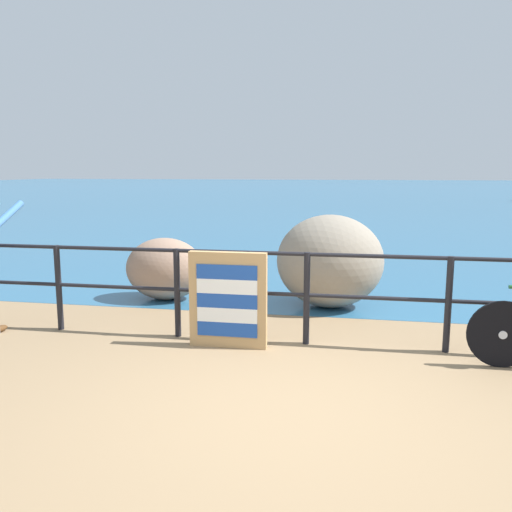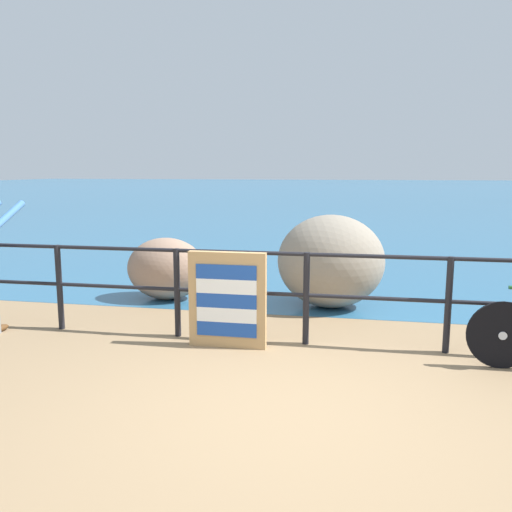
% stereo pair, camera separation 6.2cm
% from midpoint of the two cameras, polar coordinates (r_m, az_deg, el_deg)
% --- Properties ---
extents(ground_plane, '(120.00, 120.00, 0.10)m').
position_cam_midpoint_polar(ground_plane, '(24.04, 9.75, 4.58)').
color(ground_plane, '#846B4C').
extents(sea_surface, '(120.00, 90.00, 0.01)m').
position_cam_midpoint_polar(sea_surface, '(51.72, 10.46, 7.12)').
color(sea_surface, '#285B7F').
rests_on(sea_surface, ground_plane).
extents(promenade_railing, '(8.91, 0.07, 1.02)m').
position_cam_midpoint_polar(promenade_railing, '(5.75, 5.77, -3.35)').
color(promenade_railing, black).
rests_on(promenade_railing, ground_plane).
extents(folded_deckchair_stack, '(0.84, 0.10, 1.04)m').
position_cam_midpoint_polar(folded_deckchair_stack, '(5.66, -2.81, -4.77)').
color(folded_deckchair_stack, tan).
rests_on(folded_deckchair_stack, ground_plane).
extents(breakwater_boulder_main, '(1.47, 1.26, 1.29)m').
position_cam_midpoint_polar(breakwater_boulder_main, '(7.36, 8.32, -0.57)').
color(breakwater_boulder_main, gray).
rests_on(breakwater_boulder_main, ground).
extents(breakwater_boulder_left, '(1.17, 0.85, 0.91)m').
position_cam_midpoint_polar(breakwater_boulder_left, '(7.86, -9.47, -1.36)').
color(breakwater_boulder_left, '#90725E').
rests_on(breakwater_boulder_left, ground).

